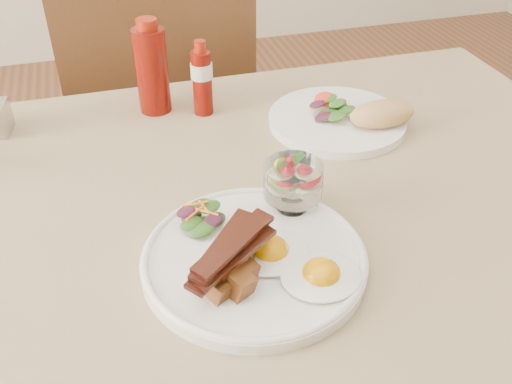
{
  "coord_description": "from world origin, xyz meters",
  "views": [
    {
      "loc": [
        -0.13,
        -0.61,
        1.25
      ],
      "look_at": [
        0.04,
        -0.05,
        0.82
      ],
      "focal_mm": 40.0,
      "sensor_mm": 36.0,
      "label": 1
    }
  ],
  "objects_px": {
    "second_plate": "(347,117)",
    "hot_sauce_bottle": "(202,79)",
    "fruit_cup": "(293,181)",
    "ketchup_bottle": "(152,69)",
    "chair_far": "(162,129)",
    "main_plate": "(254,260)",
    "table": "(222,262)"
  },
  "relations": [
    {
      "from": "second_plate",
      "to": "hot_sauce_bottle",
      "type": "distance_m",
      "value": 0.26
    },
    {
      "from": "main_plate",
      "to": "fruit_cup",
      "type": "xyz_separation_m",
      "value": [
        0.08,
        0.08,
        0.05
      ]
    },
    {
      "from": "table",
      "to": "hot_sauce_bottle",
      "type": "height_order",
      "value": "hot_sauce_bottle"
    },
    {
      "from": "second_plate",
      "to": "hot_sauce_bottle",
      "type": "xyz_separation_m",
      "value": [
        -0.23,
        0.12,
        0.05
      ]
    },
    {
      "from": "chair_far",
      "to": "hot_sauce_bottle",
      "type": "relative_size",
      "value": 6.87
    },
    {
      "from": "table",
      "to": "main_plate",
      "type": "relative_size",
      "value": 4.75
    },
    {
      "from": "hot_sauce_bottle",
      "to": "ketchup_bottle",
      "type": "bearing_deg",
      "value": 156.24
    },
    {
      "from": "table",
      "to": "chair_far",
      "type": "distance_m",
      "value": 0.68
    },
    {
      "from": "chair_far",
      "to": "ketchup_bottle",
      "type": "relative_size",
      "value": 5.52
    },
    {
      "from": "fruit_cup",
      "to": "second_plate",
      "type": "bearing_deg",
      "value": 50.37
    },
    {
      "from": "hot_sauce_bottle",
      "to": "fruit_cup",
      "type": "bearing_deg",
      "value": -80.96
    },
    {
      "from": "main_plate",
      "to": "fruit_cup",
      "type": "height_order",
      "value": "fruit_cup"
    },
    {
      "from": "fruit_cup",
      "to": "ketchup_bottle",
      "type": "xyz_separation_m",
      "value": [
        -0.13,
        0.37,
        0.02
      ]
    },
    {
      "from": "second_plate",
      "to": "ketchup_bottle",
      "type": "height_order",
      "value": "ketchup_bottle"
    },
    {
      "from": "main_plate",
      "to": "ketchup_bottle",
      "type": "relative_size",
      "value": 1.66
    },
    {
      "from": "second_plate",
      "to": "table",
      "type": "bearing_deg",
      "value": -145.97
    },
    {
      "from": "chair_far",
      "to": "fruit_cup",
      "type": "distance_m",
      "value": 0.76
    },
    {
      "from": "hot_sauce_bottle",
      "to": "main_plate",
      "type": "bearing_deg",
      "value": -93.32
    },
    {
      "from": "second_plate",
      "to": "ketchup_bottle",
      "type": "xyz_separation_m",
      "value": [
        -0.31,
        0.15,
        0.06
      ]
    },
    {
      "from": "main_plate",
      "to": "hot_sauce_bottle",
      "type": "relative_size",
      "value": 2.07
    },
    {
      "from": "table",
      "to": "chair_far",
      "type": "xyz_separation_m",
      "value": [
        0.0,
        0.66,
        -0.14
      ]
    },
    {
      "from": "table",
      "to": "main_plate",
      "type": "distance_m",
      "value": 0.15
    },
    {
      "from": "second_plate",
      "to": "ketchup_bottle",
      "type": "bearing_deg",
      "value": 153.81
    },
    {
      "from": "table",
      "to": "hot_sauce_bottle",
      "type": "relative_size",
      "value": 9.83
    },
    {
      "from": "ketchup_bottle",
      "to": "hot_sauce_bottle",
      "type": "bearing_deg",
      "value": -23.76
    },
    {
      "from": "main_plate",
      "to": "second_plate",
      "type": "distance_m",
      "value": 0.39
    },
    {
      "from": "fruit_cup",
      "to": "second_plate",
      "type": "height_order",
      "value": "fruit_cup"
    },
    {
      "from": "chair_far",
      "to": "second_plate",
      "type": "bearing_deg",
      "value": -60.48
    },
    {
      "from": "ketchup_bottle",
      "to": "table",
      "type": "bearing_deg",
      "value": -83.36
    },
    {
      "from": "table",
      "to": "ketchup_bottle",
      "type": "bearing_deg",
      "value": 96.64
    },
    {
      "from": "chair_far",
      "to": "main_plate",
      "type": "distance_m",
      "value": 0.81
    },
    {
      "from": "table",
      "to": "main_plate",
      "type": "height_order",
      "value": "main_plate"
    }
  ]
}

